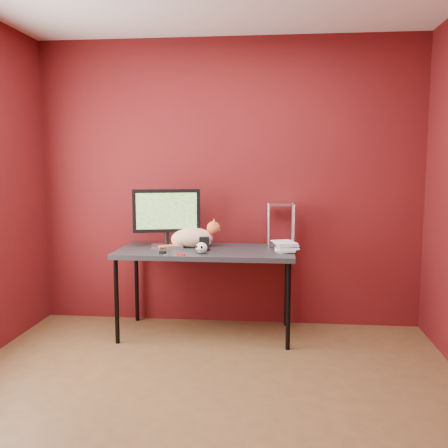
# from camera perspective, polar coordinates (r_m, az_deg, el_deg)

# --- Properties ---
(room) EXTENTS (3.52, 3.52, 2.61)m
(room) POSITION_cam_1_polar(r_m,az_deg,el_deg) (2.84, -2.97, 6.15)
(room) COLOR #4F351B
(room) RESTS_ON ground
(desk) EXTENTS (1.50, 0.70, 0.75)m
(desk) POSITION_cam_1_polar(r_m,az_deg,el_deg) (4.29, -2.09, -3.56)
(desk) COLOR black
(desk) RESTS_ON ground
(monitor) EXTENTS (0.58, 0.25, 0.51)m
(monitor) POSITION_cam_1_polar(r_m,az_deg,el_deg) (4.38, -6.57, 1.04)
(monitor) COLOR #BCBDC2
(monitor) RESTS_ON desk
(cat) EXTENTS (0.52, 0.26, 0.25)m
(cat) POSITION_cam_1_polar(r_m,az_deg,el_deg) (4.38, -3.54, -1.53)
(cat) COLOR #CF6A2B
(cat) RESTS_ON desk
(skull_mug) EXTENTS (0.09, 0.10, 0.09)m
(skull_mug) POSITION_cam_1_polar(r_m,az_deg,el_deg) (4.07, -2.59, -2.74)
(skull_mug) COLOR silver
(skull_mug) RESTS_ON desk
(speaker) EXTENTS (0.10, 0.10, 0.11)m
(speaker) POSITION_cam_1_polar(r_m,az_deg,el_deg) (4.21, -2.28, -2.33)
(speaker) COLOR black
(speaker) RESTS_ON desk
(book_stack) EXTENTS (0.23, 0.27, 0.90)m
(book_stack) POSITION_cam_1_polar(r_m,az_deg,el_deg) (4.16, 6.07, 3.06)
(book_stack) COLOR beige
(book_stack) RESTS_ON desk
(wire_rack) EXTENTS (0.23, 0.19, 0.38)m
(wire_rack) POSITION_cam_1_polar(r_m,az_deg,el_deg) (4.45, 6.52, -0.10)
(wire_rack) COLOR #BCBDC2
(wire_rack) RESTS_ON desk
(pocket_knife) EXTENTS (0.07, 0.04, 0.01)m
(pocket_knife) POSITION_cam_1_polar(r_m,az_deg,el_deg) (4.02, -4.95, -3.46)
(pocket_knife) COLOR #950E0B
(pocket_knife) RESTS_ON desk
(black_gadget) EXTENTS (0.06, 0.04, 0.02)m
(black_gadget) POSITION_cam_1_polar(r_m,az_deg,el_deg) (4.08, -7.03, -3.25)
(black_gadget) COLOR black
(black_gadget) RESTS_ON desk
(washer) EXTENTS (0.05, 0.05, 0.00)m
(washer) POSITION_cam_1_polar(r_m,az_deg,el_deg) (4.05, -6.58, -3.47)
(washer) COLOR #BCBDC2
(washer) RESTS_ON desk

